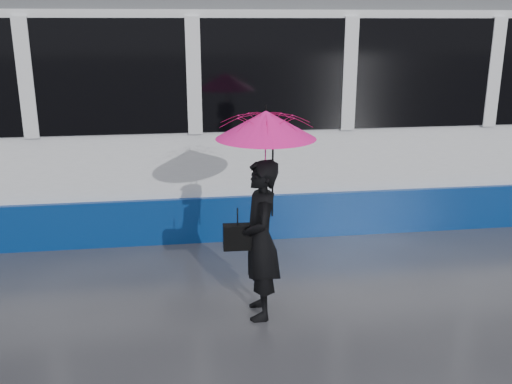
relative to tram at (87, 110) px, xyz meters
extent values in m
plane|color=#2C2C31|center=(2.82, -2.50, -1.64)|extent=(90.00, 90.00, 0.00)
cube|color=#3F3D38|center=(2.82, -0.72, -1.63)|extent=(34.00, 0.07, 0.02)
cube|color=#3F3D38|center=(2.82, 0.72, -1.63)|extent=(34.00, 0.07, 0.02)
cube|color=white|center=(0.00, 0.00, -0.11)|extent=(24.00, 2.40, 2.95)
cube|color=navy|center=(0.00, 0.00, -1.33)|extent=(24.00, 2.56, 0.62)
cube|color=black|center=(0.00, 0.00, 0.56)|extent=(23.00, 2.48, 1.40)
imported|color=black|center=(2.03, -3.31, -0.84)|extent=(0.40, 0.60, 1.61)
imported|color=#EF1498|center=(2.08, -3.31, 0.05)|extent=(0.90, 0.92, 0.80)
cone|color=#EF1498|center=(2.08, -3.31, 0.30)|extent=(0.97, 0.97, 0.26)
cylinder|color=black|center=(2.08, -3.31, 0.45)|extent=(0.01, 0.01, 0.06)
cylinder|color=black|center=(2.15, -3.29, -0.25)|extent=(0.02, 0.02, 0.70)
cube|color=black|center=(1.81, -3.29, -0.80)|extent=(0.29, 0.13, 0.25)
cylinder|color=black|center=(1.81, -3.29, -0.58)|extent=(0.01, 0.01, 0.18)
camera|label=1|loc=(1.26, -8.46, 1.21)|focal=40.00mm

